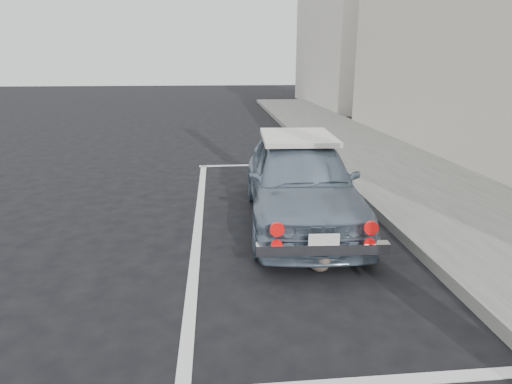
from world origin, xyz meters
The scene contains 8 objects.
ground centered at (0.00, 0.00, 0.00)m, with size 80.00×80.00×0.00m, color black.
sidewalk centered at (3.20, 2.00, 0.07)m, with size 2.80×40.00×0.15m, color slate.
building_far centered at (6.35, 20.00, 4.00)m, with size 3.50×10.00×8.00m, color beige.
pline_rear centered at (0.50, -0.50, 0.00)m, with size 3.00×0.12×0.01m, color silver.
pline_front centered at (0.50, 6.50, 0.00)m, with size 3.00×0.12×0.01m, color silver.
pline_side centered at (-0.90, 3.00, 0.00)m, with size 0.12×7.00×0.01m, color silver.
retro_coupe centered at (0.60, 2.88, 0.64)m, with size 1.70×3.82×1.27m.
cat centered at (0.52, 1.30, 0.13)m, with size 0.31×0.55×0.29m.
Camera 1 is at (-0.61, -3.04, 2.30)m, focal length 30.00 mm.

